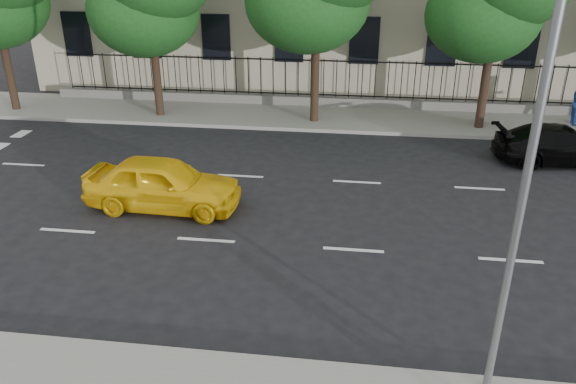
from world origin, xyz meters
name	(u,v)px	position (x,y,z in m)	size (l,w,h in m)	color
ground	(351,307)	(0.00, 0.00, 0.00)	(120.00, 120.00, 0.00)	black
far_sidewalk	(360,118)	(0.00, 14.00, 0.07)	(60.00, 4.00, 0.15)	gray
lane_markings	(355,212)	(0.00, 4.75, 0.01)	(49.60, 4.62, 0.01)	silver
iron_fence	(361,96)	(0.00, 15.70, 0.65)	(30.00, 0.50, 2.20)	slate
street_light	(528,110)	(2.50, -1.77, 5.15)	(0.25, 3.32, 8.05)	slate
yellow_taxi	(163,183)	(-5.76, 4.31, 0.79)	(1.87, 4.66, 1.59)	yellow
black_sedan	(561,145)	(7.24, 9.79, 0.69)	(1.92, 4.72, 1.37)	black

